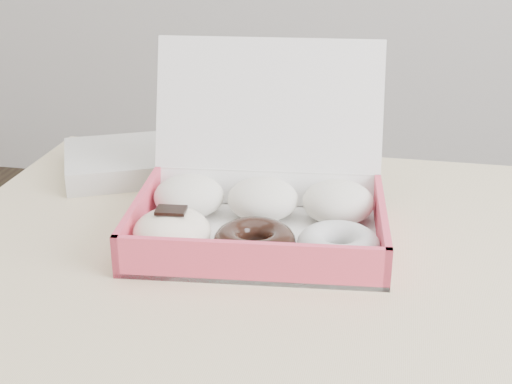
# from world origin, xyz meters

# --- Properties ---
(table) EXTENTS (1.20, 0.80, 0.75)m
(table) POSITION_xyz_m (0.00, 0.00, 0.67)
(table) COLOR #CFB888
(table) RESTS_ON ground
(donut_box) EXTENTS (0.35, 0.33, 0.23)m
(donut_box) POSITION_xyz_m (-0.19, 0.08, 0.79)
(donut_box) COLOR white
(donut_box) RESTS_ON table
(newspapers) EXTENTS (0.28, 0.25, 0.04)m
(newspapers) POSITION_xyz_m (-0.42, 0.26, 0.77)
(newspapers) COLOR silver
(newspapers) RESTS_ON table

